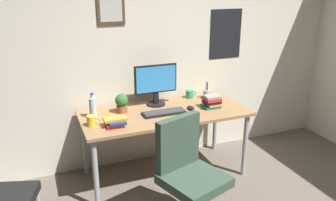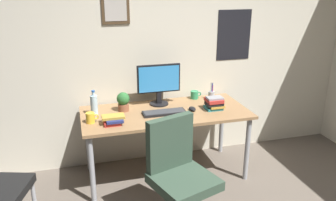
# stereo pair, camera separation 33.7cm
# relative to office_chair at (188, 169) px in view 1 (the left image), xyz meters

# --- Properties ---
(wall_back) EXTENTS (4.40, 0.10, 2.60)m
(wall_back) POSITION_rel_office_chair_xyz_m (0.30, 1.28, 0.77)
(wall_back) COLOR beige
(wall_back) RESTS_ON ground_plane
(desk) EXTENTS (1.68, 0.76, 0.72)m
(desk) POSITION_rel_office_chair_xyz_m (0.11, 0.82, 0.12)
(desk) COLOR #936D47
(desk) RESTS_ON ground_plane
(office_chair) EXTENTS (0.58, 0.60, 0.95)m
(office_chair) POSITION_rel_office_chair_xyz_m (0.00, 0.00, 0.00)
(office_chair) COLOR #334738
(office_chair) RESTS_ON ground_plane
(monitor) EXTENTS (0.46, 0.20, 0.43)m
(monitor) POSITION_rel_office_chair_xyz_m (0.10, 1.04, 0.43)
(monitor) COLOR black
(monitor) RESTS_ON desk
(keyboard) EXTENTS (0.43, 0.15, 0.03)m
(keyboard) POSITION_rel_office_chair_xyz_m (0.08, 0.76, 0.21)
(keyboard) COLOR black
(keyboard) RESTS_ON desk
(computer_mouse) EXTENTS (0.06, 0.11, 0.04)m
(computer_mouse) POSITION_rel_office_chair_xyz_m (0.38, 0.77, 0.21)
(computer_mouse) COLOR black
(computer_mouse) RESTS_ON desk
(water_bottle) EXTENTS (0.07, 0.07, 0.25)m
(water_bottle) POSITION_rel_office_chair_xyz_m (-0.59, 0.91, 0.30)
(water_bottle) COLOR silver
(water_bottle) RESTS_ON desk
(coffee_mug_near) EXTENTS (0.12, 0.09, 0.09)m
(coffee_mug_near) POSITION_rel_office_chair_xyz_m (0.53, 1.12, 0.24)
(coffee_mug_near) COLOR #2D8C59
(coffee_mug_near) RESTS_ON desk
(coffee_mug_far) EXTENTS (0.12, 0.08, 0.10)m
(coffee_mug_far) POSITION_rel_office_chair_xyz_m (-0.64, 0.72, 0.24)
(coffee_mug_far) COLOR yellow
(coffee_mug_far) RESTS_ON desk
(potted_plant) EXTENTS (0.13, 0.13, 0.19)m
(potted_plant) POSITION_rel_office_chair_xyz_m (-0.29, 0.95, 0.30)
(potted_plant) COLOR brown
(potted_plant) RESTS_ON desk
(pen_cup) EXTENTS (0.07, 0.07, 0.20)m
(pen_cup) POSITION_rel_office_chair_xyz_m (0.70, 1.03, 0.25)
(pen_cup) COLOR #9EA0A5
(pen_cup) RESTS_ON desk
(book_stack_left) EXTENTS (0.21, 0.17, 0.08)m
(book_stack_left) POSITION_rel_office_chair_xyz_m (-0.44, 0.64, 0.24)
(book_stack_left) COLOR #B22D28
(book_stack_left) RESTS_ON desk
(book_stack_right) EXTENTS (0.18, 0.17, 0.13)m
(book_stack_right) POSITION_rel_office_chair_xyz_m (0.61, 0.74, 0.26)
(book_stack_right) COLOR #26727A
(book_stack_right) RESTS_ON desk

